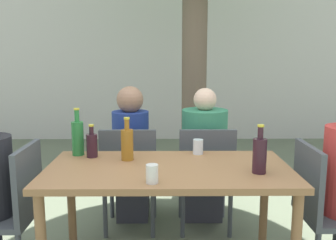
% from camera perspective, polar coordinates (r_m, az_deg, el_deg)
% --- Properties ---
extents(cafe_building_wall, '(10.00, 0.08, 2.80)m').
position_cam_1_polar(cafe_building_wall, '(6.45, -0.29, 9.41)').
color(cafe_building_wall, beige).
rests_on(cafe_building_wall, ground_plane).
extents(dining_table_front, '(1.55, 0.80, 0.75)m').
position_cam_1_polar(dining_table_front, '(2.42, 0.06, -9.08)').
color(dining_table_front, '#996B42').
rests_on(dining_table_front, ground_plane).
extents(patio_chair_0, '(0.44, 0.44, 0.89)m').
position_cam_1_polar(patio_chair_0, '(2.66, -22.65, -11.89)').
color(patio_chair_0, '#474C51').
rests_on(patio_chair_0, ground_plane).
extents(patio_chair_1, '(0.44, 0.44, 0.89)m').
position_cam_1_polar(patio_chair_1, '(2.68, 22.61, -11.76)').
color(patio_chair_1, '#474C51').
rests_on(patio_chair_1, ground_plane).
extents(patio_chair_2, '(0.44, 0.44, 0.89)m').
position_cam_1_polar(patio_chair_2, '(3.08, -5.88, -8.21)').
color(patio_chair_2, '#474C51').
rests_on(patio_chair_2, ground_plane).
extents(patio_chair_3, '(0.44, 0.44, 0.89)m').
position_cam_1_polar(patio_chair_3, '(3.08, 5.77, -8.18)').
color(patio_chair_3, '#474C51').
rests_on(patio_chair_3, ground_plane).
extents(person_seated_2, '(0.31, 0.55, 1.20)m').
position_cam_1_polar(person_seated_2, '(3.29, -5.51, -6.33)').
color(person_seated_2, '#383842').
rests_on(person_seated_2, ground_plane).
extents(person_seated_3, '(0.38, 0.59, 1.19)m').
position_cam_1_polar(person_seated_3, '(3.29, 5.35, -6.33)').
color(person_seated_3, '#383842').
rests_on(person_seated_3, ground_plane).
extents(amber_bottle_0, '(0.08, 0.08, 0.29)m').
position_cam_1_polar(amber_bottle_0, '(2.53, -6.24, -3.59)').
color(amber_bottle_0, '#9E661E').
rests_on(amber_bottle_0, dining_table_front).
extents(wine_bottle_1, '(0.08, 0.08, 0.23)m').
position_cam_1_polar(wine_bottle_1, '(2.64, -11.52, -3.69)').
color(wine_bottle_1, '#331923').
rests_on(wine_bottle_1, dining_table_front).
extents(green_bottle_2, '(0.08, 0.08, 0.34)m').
position_cam_1_polar(green_bottle_2, '(2.71, -13.60, -2.53)').
color(green_bottle_2, '#287A38').
rests_on(green_bottle_2, dining_table_front).
extents(wine_bottle_3, '(0.08, 0.08, 0.30)m').
position_cam_1_polar(wine_bottle_3, '(2.31, 13.78, -5.12)').
color(wine_bottle_3, '#331923').
rests_on(wine_bottle_3, dining_table_front).
extents(drinking_glass_0, '(0.07, 0.07, 0.11)m').
position_cam_1_polar(drinking_glass_0, '(2.09, -2.45, -8.20)').
color(drinking_glass_0, silver).
rests_on(drinking_glass_0, dining_table_front).
extents(drinking_glass_1, '(0.07, 0.07, 0.11)m').
position_cam_1_polar(drinking_glass_1, '(2.69, 4.59, -4.08)').
color(drinking_glass_1, white).
rests_on(drinking_glass_1, dining_table_front).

